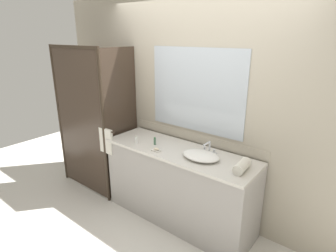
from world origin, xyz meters
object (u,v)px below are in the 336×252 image
at_px(soap_dish, 156,150).
at_px(rolled_towel_near_edge, 242,166).
at_px(sink_basin, 201,155).
at_px(faucet, 209,149).
at_px(amenity_bottle_conditioner, 136,139).
at_px(amenity_bottle_shampoo, 155,141).

distance_m(soap_dish, rolled_towel_near_edge, 0.95).
relative_size(soap_dish, rolled_towel_near_edge, 0.42).
xyz_separation_m(sink_basin, soap_dish, (-0.49, -0.14, -0.02)).
relative_size(faucet, amenity_bottle_conditioner, 1.77).
height_order(sink_basin, soap_dish, sink_basin).
xyz_separation_m(soap_dish, rolled_towel_near_edge, (0.94, 0.14, 0.04)).
height_order(soap_dish, amenity_bottle_conditioner, amenity_bottle_conditioner).
distance_m(amenity_bottle_conditioner, rolled_towel_near_edge, 1.28).
bearing_deg(sink_basin, rolled_towel_near_edge, 0.15).
height_order(soap_dish, amenity_bottle_shampoo, amenity_bottle_shampoo).
relative_size(sink_basin, faucet, 2.37).
height_order(amenity_bottle_shampoo, rolled_towel_near_edge, rolled_towel_near_edge).
bearing_deg(soap_dish, amenity_bottle_shampoo, 136.21).
distance_m(sink_basin, rolled_towel_near_edge, 0.45).
height_order(sink_basin, faucet, faucet).
bearing_deg(amenity_bottle_conditioner, soap_dish, -5.40).
bearing_deg(rolled_towel_near_edge, amenity_bottle_shampoo, -179.10).
bearing_deg(sink_basin, faucet, 90.00).
distance_m(sink_basin, amenity_bottle_shampoo, 0.62).
relative_size(soap_dish, amenity_bottle_conditioner, 1.04).
xyz_separation_m(faucet, soap_dish, (-0.49, -0.30, -0.03)).
height_order(sink_basin, amenity_bottle_shampoo, amenity_bottle_shampoo).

